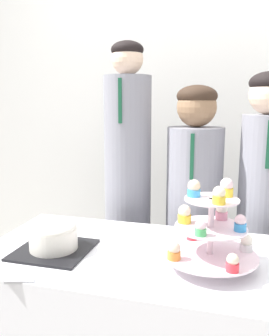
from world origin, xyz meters
The scene contains 7 objects.
wall_back centered at (0.00, 1.49, 1.35)m, with size 9.00×0.06×2.70m.
round_cake centered at (-0.46, 0.26, 0.83)m, with size 0.28×0.28×0.13m.
cake_knife centered at (-0.39, 0.02, 0.77)m, with size 0.31×0.10×0.01m.
cupcake_stand centered at (0.13, 0.28, 0.91)m, with size 0.33×0.33×0.31m.
student_0 centered at (-0.35, 0.91, 0.80)m, with size 0.25×0.26×1.65m.
student_1 centered at (0.01, 0.91, 0.69)m, with size 0.29×0.29×1.43m.
student_2 centered at (0.35, 0.91, 0.74)m, with size 0.24×0.25×1.48m.
Camera 1 is at (0.19, -0.91, 1.34)m, focal length 38.00 mm.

